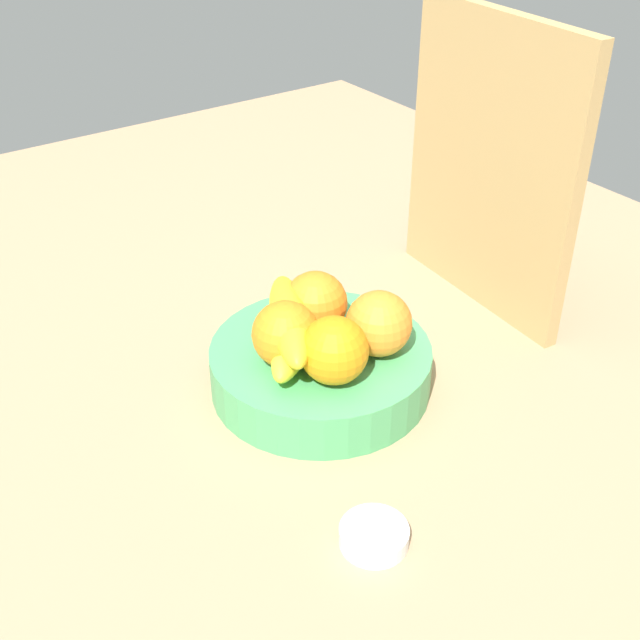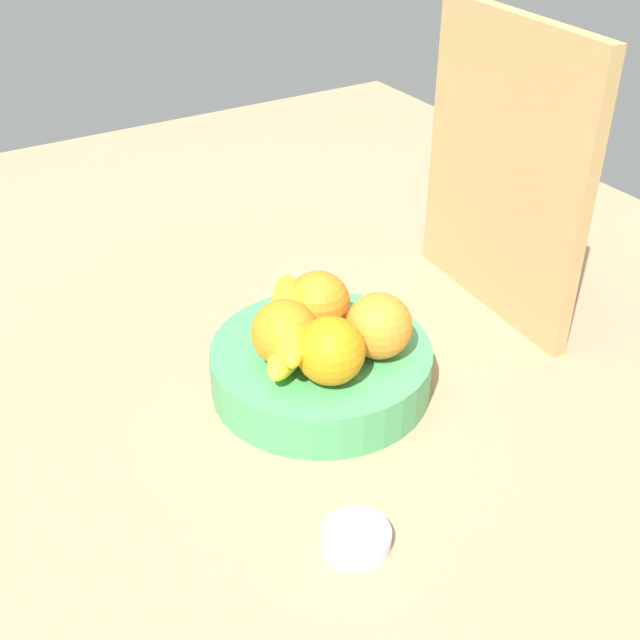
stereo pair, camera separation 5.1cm
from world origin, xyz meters
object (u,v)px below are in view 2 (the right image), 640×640
at_px(orange_front_left, 379,326).
at_px(cutting_board, 504,172).
at_px(orange_center, 282,330).
at_px(banana_bunch, 293,326).
at_px(orange_front_right, 318,303).
at_px(orange_back_left, 331,351).
at_px(fruit_bowl, 320,371).
at_px(jar_lid, 356,538).

bearing_deg(orange_front_left, cutting_board, 109.60).
distance_m(orange_center, banana_bunch, 0.02).
bearing_deg(banana_bunch, orange_front_right, 114.01).
bearing_deg(banana_bunch, orange_front_left, 53.84).
distance_m(orange_back_left, banana_bunch, 0.07).
relative_size(fruit_bowl, orange_front_right, 3.41).
xyz_separation_m(banana_bunch, cutting_board, (-0.03, 0.31, 0.10)).
height_order(fruit_bowl, orange_back_left, orange_back_left).
distance_m(fruit_bowl, banana_bunch, 0.06).
relative_size(fruit_bowl, banana_bunch, 1.43).
distance_m(orange_center, orange_back_left, 0.06).
xyz_separation_m(fruit_bowl, orange_front_right, (-0.04, 0.02, 0.06)).
height_order(orange_front_left, orange_back_left, same).
xyz_separation_m(fruit_bowl, orange_front_left, (0.04, 0.05, 0.06)).
bearing_deg(jar_lid, orange_front_right, 155.99).
bearing_deg(banana_bunch, jar_lid, -16.37).
height_order(orange_front_left, cutting_board, cutting_board).
bearing_deg(orange_back_left, orange_front_right, 156.61).
bearing_deg(orange_front_right, orange_back_left, -23.39).
relative_size(orange_front_right, cutting_board, 0.20).
distance_m(fruit_bowl, orange_center, 0.07).
relative_size(orange_front_right, banana_bunch, 0.42).
bearing_deg(orange_front_left, orange_back_left, -80.02).
bearing_deg(orange_front_right, jar_lid, -24.01).
xyz_separation_m(orange_front_right, orange_back_left, (0.08, -0.04, 0.00)).
bearing_deg(orange_center, orange_front_left, 63.42).
relative_size(orange_front_left, orange_back_left, 1.00).
height_order(orange_front_left, jar_lid, orange_front_left).
distance_m(orange_front_left, orange_back_left, 0.07).
xyz_separation_m(fruit_bowl, orange_center, (-0.01, -0.04, 0.06)).
distance_m(orange_front_right, orange_center, 0.07).
height_order(orange_front_right, jar_lid, orange_front_right).
bearing_deg(orange_back_left, orange_center, -157.56).
bearing_deg(banana_bunch, cutting_board, 95.53).
height_order(banana_bunch, cutting_board, cutting_board).
distance_m(orange_front_left, banana_bunch, 0.09).
xyz_separation_m(orange_front_right, orange_center, (0.03, -0.06, 0.00)).
relative_size(orange_back_left, banana_bunch, 0.42).
height_order(fruit_bowl, jar_lid, fruit_bowl).
relative_size(orange_back_left, jar_lid, 1.14).
bearing_deg(orange_center, banana_bunch, 114.25).
bearing_deg(orange_front_right, orange_front_left, 23.10).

